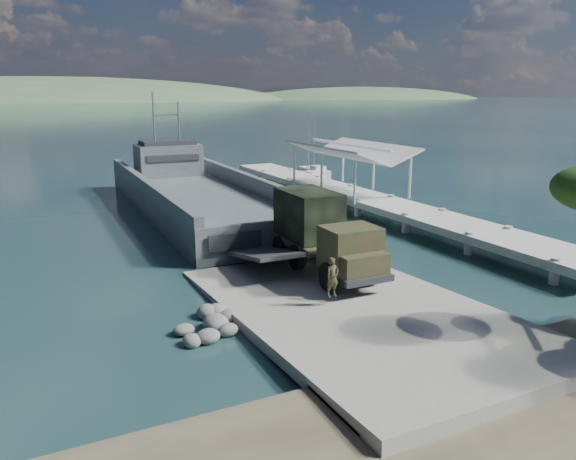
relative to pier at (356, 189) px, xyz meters
The scene contains 10 objects.
ground 22.89m from the pier, 124.71° to the right, with size 1400.00×1400.00×0.00m, color #173438.
boat_ramp 23.70m from the pier, 123.33° to the right, with size 10.00×18.00×0.50m, color gray.
shoreline_rocks 26.55m from the pier, 136.42° to the right, with size 3.20×5.60×0.90m, color #5C5B59, non-canonical shape.
distant_headlands 542.50m from the pier, 86.09° to the left, with size 1000.00×240.00×48.00m, color #395B39, non-canonical shape.
pier is the anchor object (origin of this frame).
landing_craft 13.03m from the pier, 161.27° to the left, with size 9.58×34.83×10.28m.
military_truck 18.71m from the pier, 128.69° to the right, with size 2.95×8.47×3.89m.
soldier 23.69m from the pier, 125.62° to the right, with size 0.64×0.42×1.75m, color #21331C.
sailboat_near 14.04m from the pier, 77.58° to the left, with size 2.16×6.25×7.49m.
sailboat_far 19.46m from the pier, 71.01° to the left, with size 1.59×5.35×6.51m.
Camera 1 is at (-12.74, -20.13, 9.55)m, focal length 35.00 mm.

